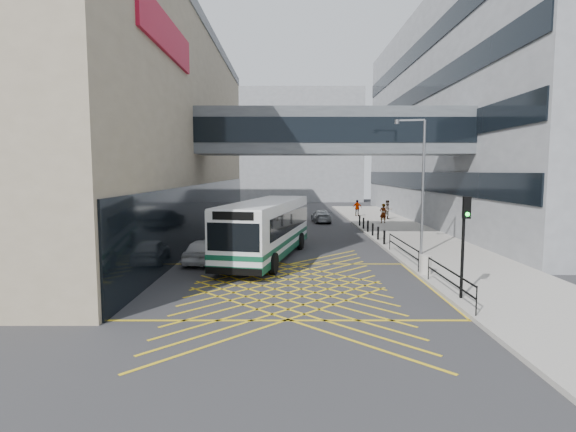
{
  "coord_description": "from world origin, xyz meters",
  "views": [
    {
      "loc": [
        -0.01,
        -18.78,
        4.87
      ],
      "look_at": [
        0.0,
        4.0,
        2.6
      ],
      "focal_mm": 28.0,
      "sensor_mm": 36.0,
      "label": 1
    }
  ],
  "objects_px": {
    "car_silver": "(321,216)",
    "traffic_light": "(465,233)",
    "car_dark": "(274,219)",
    "litter_bin": "(426,265)",
    "pedestrian_c": "(357,208)",
    "pedestrian_b": "(388,210)",
    "pedestrian_a": "(383,213)",
    "bus": "(267,228)",
    "car_white": "(204,251)",
    "street_lamp": "(420,178)"
  },
  "relations": [
    {
      "from": "pedestrian_b",
      "to": "pedestrian_a",
      "type": "bearing_deg",
      "value": -125.7
    },
    {
      "from": "car_white",
      "to": "car_dark",
      "type": "distance_m",
      "value": 14.96
    },
    {
      "from": "car_white",
      "to": "bus",
      "type": "bearing_deg",
      "value": -153.8
    },
    {
      "from": "pedestrian_b",
      "to": "pedestrian_c",
      "type": "height_order",
      "value": "pedestrian_b"
    },
    {
      "from": "car_dark",
      "to": "traffic_light",
      "type": "height_order",
      "value": "traffic_light"
    },
    {
      "from": "traffic_light",
      "to": "litter_bin",
      "type": "bearing_deg",
      "value": 90.64
    },
    {
      "from": "bus",
      "to": "traffic_light",
      "type": "distance_m",
      "value": 11.6
    },
    {
      "from": "car_dark",
      "to": "pedestrian_a",
      "type": "bearing_deg",
      "value": -176.73
    },
    {
      "from": "car_white",
      "to": "traffic_light",
      "type": "relative_size",
      "value": 1.09
    },
    {
      "from": "car_silver",
      "to": "traffic_light",
      "type": "relative_size",
      "value": 1.06
    },
    {
      "from": "pedestrian_c",
      "to": "pedestrian_b",
      "type": "bearing_deg",
      "value": 143.35
    },
    {
      "from": "car_silver",
      "to": "pedestrian_a",
      "type": "relative_size",
      "value": 2.27
    },
    {
      "from": "car_dark",
      "to": "pedestrian_a",
      "type": "distance_m",
      "value": 10.22
    },
    {
      "from": "bus",
      "to": "pedestrian_a",
      "type": "bearing_deg",
      "value": 70.08
    },
    {
      "from": "car_dark",
      "to": "pedestrian_a",
      "type": "height_order",
      "value": "pedestrian_a"
    },
    {
      "from": "pedestrian_b",
      "to": "traffic_light",
      "type": "bearing_deg",
      "value": -112.93
    },
    {
      "from": "bus",
      "to": "car_silver",
      "type": "height_order",
      "value": "bus"
    },
    {
      "from": "street_lamp",
      "to": "pedestrian_c",
      "type": "distance_m",
      "value": 22.1
    },
    {
      "from": "bus",
      "to": "pedestrian_a",
      "type": "relative_size",
      "value": 6.64
    },
    {
      "from": "pedestrian_c",
      "to": "car_dark",
      "type": "bearing_deg",
      "value": 62.19
    },
    {
      "from": "car_dark",
      "to": "pedestrian_c",
      "type": "xyz_separation_m",
      "value": [
        8.55,
        8.98,
        0.22
      ]
    },
    {
      "from": "pedestrian_b",
      "to": "pedestrian_c",
      "type": "xyz_separation_m",
      "value": [
        -2.5,
        3.25,
        -0.08
      ]
    },
    {
      "from": "street_lamp",
      "to": "litter_bin",
      "type": "distance_m",
      "value": 6.49
    },
    {
      "from": "pedestrian_c",
      "to": "street_lamp",
      "type": "bearing_deg",
      "value": 106.12
    },
    {
      "from": "street_lamp",
      "to": "litter_bin",
      "type": "height_order",
      "value": "street_lamp"
    },
    {
      "from": "car_silver",
      "to": "traffic_light",
      "type": "distance_m",
      "value": 26.86
    },
    {
      "from": "traffic_light",
      "to": "street_lamp",
      "type": "xyz_separation_m",
      "value": [
        0.99,
        9.12,
        1.86
      ]
    },
    {
      "from": "traffic_light",
      "to": "pedestrian_a",
      "type": "relative_size",
      "value": 2.14
    },
    {
      "from": "car_silver",
      "to": "pedestrian_c",
      "type": "xyz_separation_m",
      "value": [
        4.13,
        4.36,
        0.38
      ]
    },
    {
      "from": "bus",
      "to": "car_dark",
      "type": "height_order",
      "value": "bus"
    },
    {
      "from": "traffic_light",
      "to": "pedestrian_c",
      "type": "bearing_deg",
      "value": 87.33
    },
    {
      "from": "pedestrian_c",
      "to": "car_white",
      "type": "bearing_deg",
      "value": 79.13
    },
    {
      "from": "litter_bin",
      "to": "car_dark",
      "type": "bearing_deg",
      "value": 112.88
    },
    {
      "from": "car_dark",
      "to": "litter_bin",
      "type": "bearing_deg",
      "value": 101.94
    },
    {
      "from": "bus",
      "to": "traffic_light",
      "type": "xyz_separation_m",
      "value": [
        7.63,
        -8.68,
        0.91
      ]
    },
    {
      "from": "car_dark",
      "to": "litter_bin",
      "type": "relative_size",
      "value": 5.91
    },
    {
      "from": "car_white",
      "to": "pedestrian_a",
      "type": "height_order",
      "value": "pedestrian_a"
    },
    {
      "from": "car_silver",
      "to": "pedestrian_c",
      "type": "height_order",
      "value": "pedestrian_c"
    },
    {
      "from": "pedestrian_a",
      "to": "street_lamp",
      "type": "bearing_deg",
      "value": 74.41
    },
    {
      "from": "car_dark",
      "to": "pedestrian_a",
      "type": "xyz_separation_m",
      "value": [
        9.9,
        2.51,
        0.26
      ]
    },
    {
      "from": "car_white",
      "to": "car_silver",
      "type": "relative_size",
      "value": 1.03
    },
    {
      "from": "pedestrian_a",
      "to": "bus",
      "type": "bearing_deg",
      "value": 47.03
    },
    {
      "from": "car_silver",
      "to": "traffic_light",
      "type": "bearing_deg",
      "value": 93.63
    },
    {
      "from": "traffic_light",
      "to": "pedestrian_c",
      "type": "relative_size",
      "value": 2.23
    },
    {
      "from": "traffic_light",
      "to": "car_white",
      "type": "bearing_deg",
      "value": 145.03
    },
    {
      "from": "car_silver",
      "to": "pedestrian_b",
      "type": "xyz_separation_m",
      "value": [
        6.63,
        1.1,
        0.47
      ]
    },
    {
      "from": "litter_bin",
      "to": "pedestrian_b",
      "type": "height_order",
      "value": "pedestrian_b"
    },
    {
      "from": "car_silver",
      "to": "pedestrian_a",
      "type": "bearing_deg",
      "value": 155.59
    },
    {
      "from": "street_lamp",
      "to": "car_silver",
      "type": "bearing_deg",
      "value": 114.92
    },
    {
      "from": "pedestrian_b",
      "to": "car_silver",
      "type": "bearing_deg",
      "value": 173.48
    }
  ]
}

